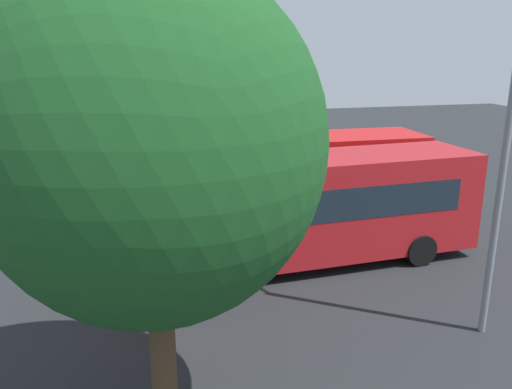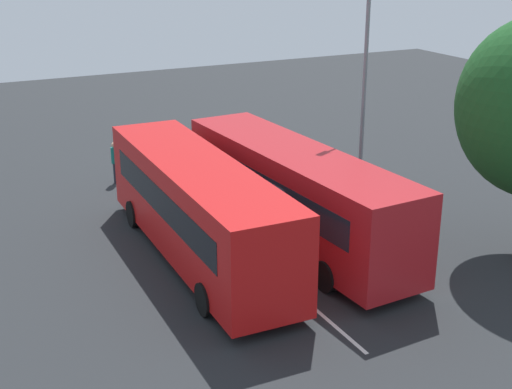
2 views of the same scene
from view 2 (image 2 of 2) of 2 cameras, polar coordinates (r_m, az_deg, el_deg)
name	(u,v)px [view 2 (image 2 of 2)]	position (r m, az deg, el deg)	size (l,w,h in m)	color
ground_plane	(248,251)	(23.77, -0.63, -4.60)	(68.25, 68.25, 0.00)	#232628
bus_far_left	(295,192)	(23.95, 3.13, 0.20)	(11.25, 3.13, 3.27)	#AD191E
bus_center_left	(197,206)	(22.72, -4.74, -0.96)	(11.17, 2.77, 3.27)	red
pedestrian	(115,159)	(30.63, -11.26, 2.84)	(0.45, 0.45, 1.78)	#232833
street_lamp	(362,71)	(27.77, 8.49, 9.80)	(1.35, 2.62, 8.86)	gray
lane_stripe_outer_left	(248,251)	(23.77, -0.63, -4.59)	(13.83, 0.12, 0.01)	silver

